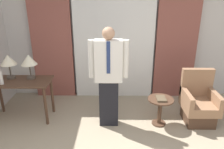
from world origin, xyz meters
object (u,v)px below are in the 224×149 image
at_px(table_lamp_left, 8,61).
at_px(person, 108,75).
at_px(desk, 20,87).
at_px(side_table, 160,107).
at_px(bottle_by_lamp, 1,78).
at_px(book, 161,99).
at_px(table_lamp_right, 29,61).
at_px(armchair, 198,104).

relative_size(table_lamp_left, person, 0.26).
distance_m(desk, side_table, 2.47).
bearing_deg(side_table, desk, 175.66).
bearing_deg(side_table, bottle_by_lamp, 179.29).
height_order(person, book, person).
bearing_deg(desk, table_lamp_left, 147.90).
height_order(table_lamp_right, person, person).
distance_m(table_lamp_right, book, 2.35).
xyz_separation_m(bottle_by_lamp, book, (2.66, -0.06, -0.34)).
bearing_deg(bottle_by_lamp, table_lamp_right, 33.83).
bearing_deg(table_lamp_right, side_table, -7.49).
bearing_deg(table_lamp_right, armchair, -3.34).
height_order(table_lamp_left, table_lamp_right, same).
distance_m(side_table, book, 0.17).
xyz_separation_m(bottle_by_lamp, person, (1.78, -0.03, 0.07)).
relative_size(desk, bottle_by_lamp, 3.92).
relative_size(table_lamp_left, side_table, 0.88).
distance_m(desk, book, 2.46).
relative_size(table_lamp_right, side_table, 0.88).
xyz_separation_m(table_lamp_left, armchair, (3.33, -0.17, -0.73)).
relative_size(table_lamp_right, person, 0.26).
relative_size(table_lamp_left, armchair, 0.47).
distance_m(bottle_by_lamp, side_table, 2.71).
distance_m(desk, table_lamp_left, 0.49).
xyz_separation_m(table_lamp_right, side_table, (2.27, -0.30, -0.72)).
bearing_deg(bottle_by_lamp, desk, 35.20).
distance_m(table_lamp_right, person, 1.43).
height_order(desk, person, person).
relative_size(desk, table_lamp_left, 2.53).
bearing_deg(book, table_lamp_left, 173.04).
distance_m(table_lamp_right, bottle_by_lamp, 0.52).
height_order(table_lamp_right, bottle_by_lamp, table_lamp_right).
bearing_deg(table_lamp_left, book, -6.96).
bearing_deg(bottle_by_lamp, book, -1.20).
xyz_separation_m(desk, side_table, (2.45, -0.19, -0.28)).
relative_size(table_lamp_left, table_lamp_right, 1.00).
bearing_deg(armchair, book, -168.16).
height_order(table_lamp_right, book, table_lamp_right).
height_order(side_table, book, book).
distance_m(table_lamp_left, person, 1.78).
bearing_deg(armchair, person, -175.61).
distance_m(table_lamp_left, book, 2.70).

